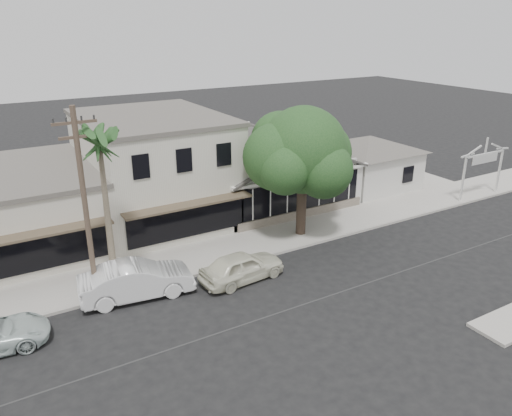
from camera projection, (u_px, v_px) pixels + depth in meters
ground at (321, 299)px, 23.27m from camera, size 140.00×140.00×0.00m
sidewalk_north at (110, 279)px, 24.87m from camera, size 90.00×3.50×0.15m
corner_shop at (270, 166)px, 34.74m from camera, size 10.40×8.60×5.10m
side_cottage at (367, 168)px, 38.26m from camera, size 6.00×6.00×3.00m
arch_sign at (485, 156)px, 35.15m from camera, size 4.12×0.12×3.95m
row_building_near at (154, 170)px, 31.54m from camera, size 8.00×10.00×6.50m
row_building_midnear at (1, 214)px, 27.67m from camera, size 10.00×10.00×4.20m
utility_pole at (85, 204)px, 21.46m from camera, size 1.80×0.24×9.00m
car_0 at (242, 267)px, 24.70m from camera, size 4.51×2.14×1.49m
car_1 at (136, 280)px, 23.17m from camera, size 5.42×2.47×1.72m
shade_tree at (300, 152)px, 28.42m from camera, size 7.01×6.34×7.78m
palm_east at (99, 143)px, 21.44m from camera, size 2.61×2.61×8.40m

